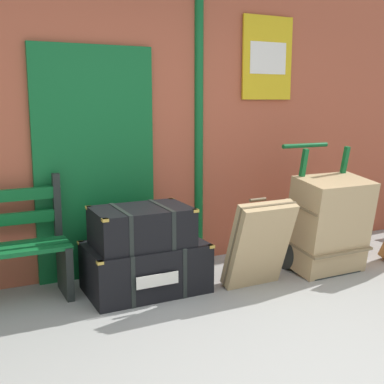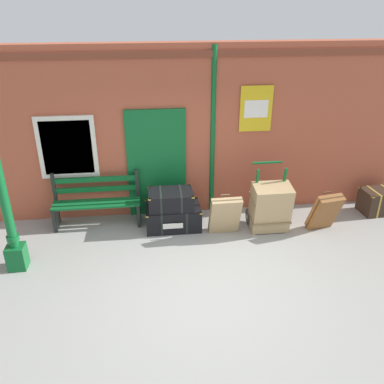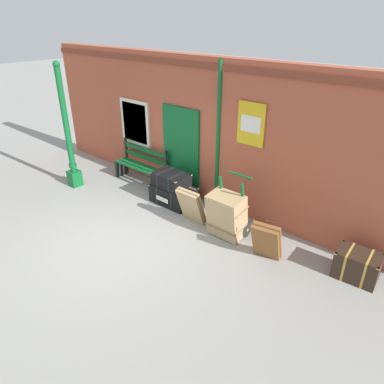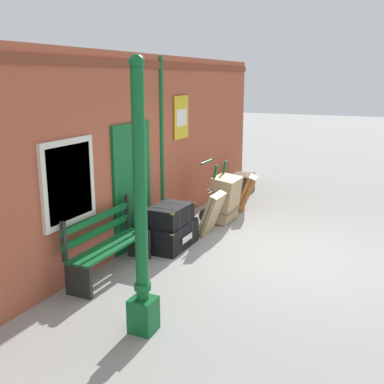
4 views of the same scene
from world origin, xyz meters
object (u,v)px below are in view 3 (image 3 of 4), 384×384
steamer_trunk_middle (171,180)px  suitcase_charcoal (191,206)px  corner_trunk (357,265)px  lamp_post (69,142)px  platform_bench (142,166)px  large_brown_trunk (227,215)px  suitcase_tan (267,241)px  porters_trolley (231,220)px  steamer_trunk_base (174,194)px

steamer_trunk_middle → suitcase_charcoal: size_ratio=1.02×
corner_trunk → lamp_post: bearing=-170.8°
lamp_post → suitcase_charcoal: bearing=9.6°
lamp_post → platform_bench: bearing=47.9°
large_brown_trunk → suitcase_tan: (0.97, -0.14, -0.08)m
suitcase_tan → corner_trunk: 1.50m
suitcase_charcoal → steamer_trunk_middle: bearing=158.2°
platform_bench → porters_trolley: bearing=-7.9°
lamp_post → suitcase_tan: 5.33m
steamer_trunk_base → steamer_trunk_middle: size_ratio=1.24×
suitcase_tan → corner_trunk: bearing=22.0°
suitcase_tan → corner_trunk: (1.38, 0.56, -0.15)m
porters_trolley → steamer_trunk_base: bearing=174.9°
platform_bench → suitcase_charcoal: size_ratio=2.00×
steamer_trunk_middle → large_brown_trunk: 1.80m
large_brown_trunk → corner_trunk: size_ratio=1.29×
steamer_trunk_base → porters_trolley: size_ratio=0.84×
corner_trunk → large_brown_trunk: bearing=-170.0°
steamer_trunk_middle → suitcase_charcoal: 1.02m
steamer_trunk_base → steamer_trunk_middle: 0.37m
corner_trunk → suitcase_tan: bearing=-158.0°
steamer_trunk_middle → corner_trunk: bearing=1.6°
large_brown_trunk → lamp_post: bearing=-171.3°
platform_bench → suitcase_tan: (4.11, -0.75, -0.06)m
large_brown_trunk → suitcase_tan: 0.99m
lamp_post → steamer_trunk_middle: 2.74m
porters_trolley → corner_trunk: bearing=5.8°
platform_bench → corner_trunk: 5.50m
steamer_trunk_middle → large_brown_trunk: bearing=-9.6°
porters_trolley → steamer_trunk_middle: bearing=175.9°
platform_bench → steamer_trunk_middle: (1.36, -0.31, 0.14)m
steamer_trunk_base → suitcase_tan: 2.76m
suitcase_charcoal → corner_trunk: suitcase_charcoal is taller
steamer_trunk_base → large_brown_trunk: size_ratio=1.09×
lamp_post → suitcase_charcoal: 3.57m
steamer_trunk_base → suitcase_charcoal: (0.89, -0.40, 0.18)m
platform_bench → suitcase_charcoal: bearing=-16.5°
suitcase_charcoal → porters_trolley: bearing=16.3°
porters_trolley → suitcase_tan: porters_trolley is taller
platform_bench → porters_trolley: porters_trolley is taller
lamp_post → steamer_trunk_middle: size_ratio=3.71×
porters_trolley → corner_trunk: 2.37m
steamer_trunk_base → steamer_trunk_middle: bearing=-144.4°
large_brown_trunk → suitcase_tan: size_ratio=1.20×
steamer_trunk_base → suitcase_tan: bearing=-9.9°
porters_trolley → corner_trunk: (2.36, 0.24, -0.03)m
lamp_post → porters_trolley: bearing=11.0°
porters_trolley → corner_trunk: porters_trolley is taller
steamer_trunk_base → lamp_post: bearing=-158.8°
large_brown_trunk → suitcase_charcoal: 0.85m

